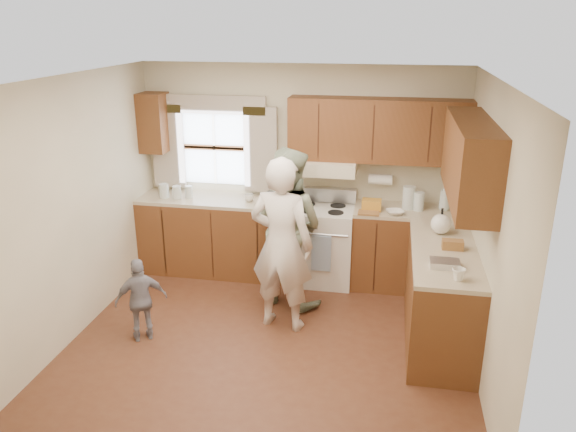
% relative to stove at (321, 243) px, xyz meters
% --- Properties ---
extents(room, '(3.80, 3.80, 3.80)m').
position_rel_stove_xyz_m(room, '(-0.30, -1.44, 0.78)').
color(room, '#4E2818').
rests_on(room, ground).
extents(kitchen_fixtures, '(3.80, 2.25, 2.15)m').
position_rel_stove_xyz_m(kitchen_fixtures, '(0.31, -0.36, 0.37)').
color(kitchen_fixtures, '#45250E').
rests_on(kitchen_fixtures, ground).
extents(stove, '(0.76, 0.67, 1.07)m').
position_rel_stove_xyz_m(stove, '(0.00, 0.00, 0.00)').
color(stove, silver).
rests_on(stove, ground).
extents(woman_left, '(0.71, 0.53, 1.77)m').
position_rel_stove_xyz_m(woman_left, '(-0.25, -1.13, 0.42)').
color(woman_left, beige).
rests_on(woman_left, ground).
extents(woman_right, '(1.05, 0.97, 1.73)m').
position_rel_stove_xyz_m(woman_right, '(-0.29, -0.59, 0.40)').
color(woman_right, '#253F2E').
rests_on(woman_right, ground).
extents(child, '(0.53, 0.43, 0.84)m').
position_rel_stove_xyz_m(child, '(-1.52, -1.65, -0.04)').
color(child, gray).
rests_on(child, ground).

